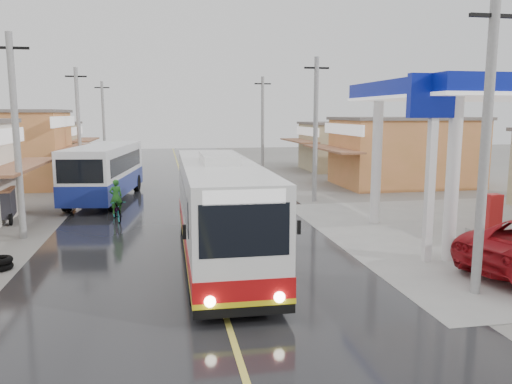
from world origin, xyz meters
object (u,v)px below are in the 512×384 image
at_px(tyre_stack, 0,263).
at_px(second_bus, 105,171).
at_px(cyclist, 117,207).
at_px(coach_bus, 219,209).

bearing_deg(tyre_stack, second_bus, 81.27).
relative_size(second_bus, cyclist, 4.94).
relative_size(coach_bus, tyre_stack, 14.46).
bearing_deg(second_bus, coach_bus, -60.47).
relative_size(second_bus, tyre_stack, 12.13).
xyz_separation_m(coach_bus, cyclist, (-4.00, 6.97, -1.09)).
xyz_separation_m(cyclist, tyre_stack, (-3.05, -6.89, -0.44)).
distance_m(coach_bus, cyclist, 8.11).
bearing_deg(cyclist, second_bus, 85.16).
bearing_deg(second_bus, cyclist, -71.49).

